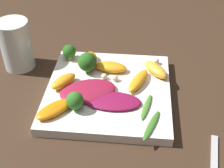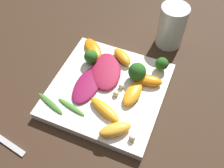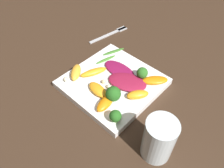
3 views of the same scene
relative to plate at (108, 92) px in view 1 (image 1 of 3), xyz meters
name	(u,v)px [view 1 (image 1 of 3)]	position (x,y,z in m)	size (l,w,h in m)	color
ground_plane	(108,95)	(0.00, 0.00, -0.01)	(2.40, 2.40, 0.00)	#382619
plate	(108,92)	(0.00, 0.00, 0.00)	(0.24, 0.24, 0.02)	white
drinking_glass	(16,45)	(0.21, -0.08, 0.05)	(0.07, 0.07, 0.11)	silver
radicchio_leaf_0	(112,101)	(-0.01, 0.04, 0.01)	(0.11, 0.05, 0.01)	maroon
radicchio_leaf_1	(88,91)	(0.04, 0.02, 0.02)	(0.13, 0.10, 0.01)	maroon
orange_segment_0	(156,70)	(-0.09, -0.06, 0.02)	(0.06, 0.07, 0.02)	#FCAD33
orange_segment_1	(91,60)	(0.05, -0.08, 0.02)	(0.04, 0.07, 0.02)	orange
orange_segment_2	(54,109)	(0.09, 0.08, 0.02)	(0.07, 0.08, 0.01)	orange
orange_segment_3	(63,83)	(0.09, 0.00, 0.02)	(0.06, 0.06, 0.02)	orange
orange_segment_4	(138,81)	(-0.06, -0.02, 0.02)	(0.05, 0.08, 0.02)	orange
orange_segment_5	(110,67)	(0.00, -0.06, 0.02)	(0.07, 0.04, 0.02)	orange
broccoli_floret_0	(75,101)	(0.05, 0.06, 0.03)	(0.03, 0.03, 0.04)	#84AD5B
broccoli_floret_1	(87,62)	(0.05, -0.05, 0.03)	(0.04, 0.04, 0.04)	#7A9E51
broccoli_floret_2	(69,52)	(0.10, -0.09, 0.03)	(0.03, 0.03, 0.03)	#84AD5B
arugula_sprig_0	(146,107)	(-0.08, 0.05, 0.01)	(0.03, 0.07, 0.00)	#47842D
arugula_sprig_1	(152,125)	(-0.08, 0.09, 0.01)	(0.04, 0.08, 0.00)	#3D7528
macadamia_nut_0	(156,61)	(-0.09, -0.09, 0.02)	(0.01, 0.01, 0.01)	beige
macadamia_nut_1	(104,76)	(0.01, -0.03, 0.02)	(0.01, 0.01, 0.01)	beige
macadamia_nut_2	(115,78)	(-0.01, -0.02, 0.02)	(0.01, 0.01, 0.01)	beige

